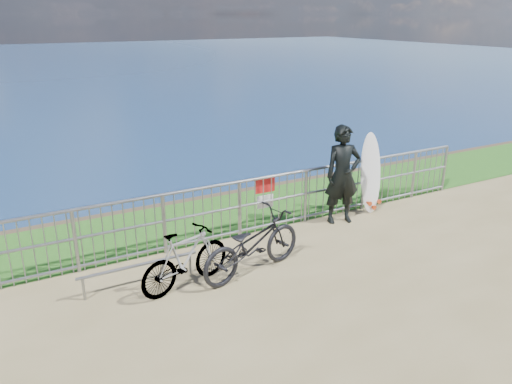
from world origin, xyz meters
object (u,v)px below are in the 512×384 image
surfboard (371,176)px  bicycle_far (186,259)px  surfer (343,175)px  bicycle_near (252,244)px

surfboard → bicycle_far: surfboard is taller
surfer → bicycle_far: (-3.74, -0.95, -0.52)m
bicycle_near → bicycle_far: (-1.11, 0.10, -0.03)m
bicycle_far → bicycle_near: bearing=-110.7°
surfer → bicycle_near: surfer is taller
surfboard → bicycle_near: bearing=-160.7°
surfboard → bicycle_near: size_ratio=0.87×
bicycle_near → surfboard: bearing=-83.8°
surfboard → bicycle_near: surfboard is taller
surfer → bicycle_near: size_ratio=1.01×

